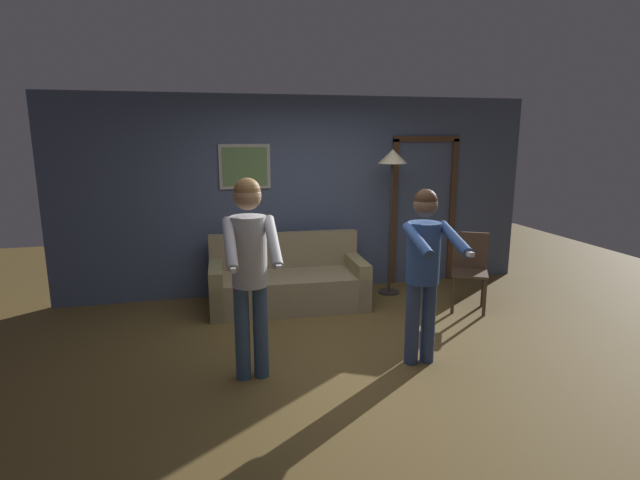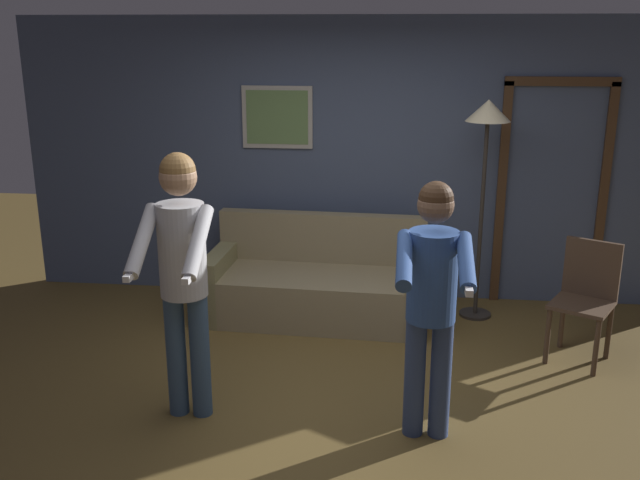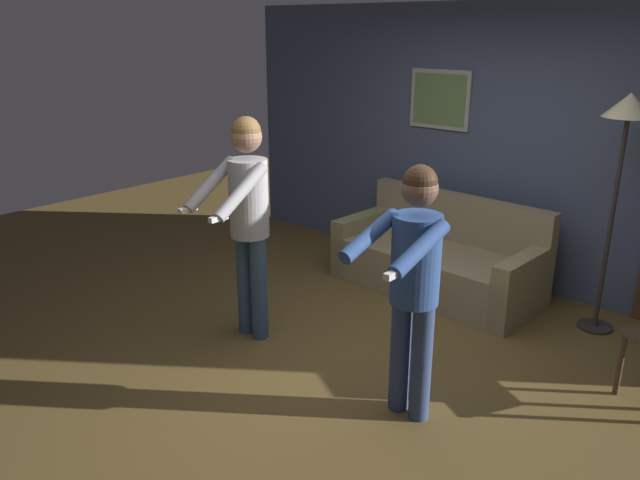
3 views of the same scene
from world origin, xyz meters
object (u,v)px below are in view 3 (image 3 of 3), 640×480
object	(u,v)px
person_standing_left	(247,208)
couch	(438,262)
person_standing_right	(414,272)
torchiere_lamp	(626,130)

from	to	relation	value
person_standing_left	couch	bearing A→B (deg)	70.13
person_standing_left	person_standing_right	xyz separation A→B (m)	(1.55, -0.09, -0.09)
torchiere_lamp	person_standing_right	bearing A→B (deg)	-103.97
torchiere_lamp	person_standing_right	xyz separation A→B (m)	(-0.51, -2.05, -0.66)
person_standing_right	torchiere_lamp	bearing A→B (deg)	76.03
couch	torchiere_lamp	world-z (taller)	torchiere_lamp
couch	torchiere_lamp	xyz separation A→B (m)	(1.41, 0.16, 1.36)
couch	person_standing_left	xyz separation A→B (m)	(-0.65, -1.79, 0.79)
person_standing_left	person_standing_right	distance (m)	1.56
couch	person_standing_right	xyz separation A→B (m)	(0.90, -1.88, 0.71)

